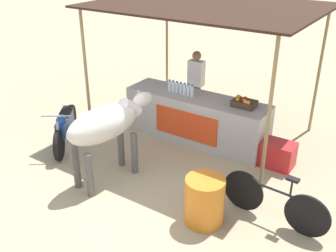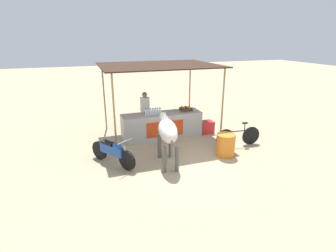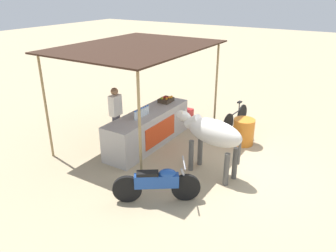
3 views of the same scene
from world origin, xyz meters
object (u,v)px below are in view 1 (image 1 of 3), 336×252
(cow, at_px, (107,125))
(bicycle_leaning, at_px, (274,202))
(motorcycle_parked, at_px, (65,125))
(water_barrel, at_px, (204,201))
(cooler_box, at_px, (278,154))
(vendor_behind_counter, at_px, (196,86))
(fruit_crate, at_px, (244,103))
(stall_counter, at_px, (196,118))

(cow, xyz_separation_m, bicycle_leaning, (2.80, 0.46, -0.68))
(motorcycle_parked, relative_size, bicycle_leaning, 0.92)
(cow, bearing_deg, water_barrel, -3.26)
(cooler_box, relative_size, bicycle_leaning, 0.36)
(vendor_behind_counter, height_order, motorcycle_parked, vendor_behind_counter)
(fruit_crate, relative_size, cooler_box, 0.73)
(stall_counter, height_order, vendor_behind_counter, vendor_behind_counter)
(motorcycle_parked, bearing_deg, bicycle_leaning, 0.24)
(stall_counter, xyz_separation_m, cow, (-0.50, -2.12, 0.55))
(fruit_crate, bearing_deg, stall_counter, -177.24)
(fruit_crate, xyz_separation_m, motorcycle_parked, (-3.07, -1.73, -0.61))
(cow, relative_size, bicycle_leaning, 1.12)
(stall_counter, relative_size, vendor_behind_counter, 1.82)
(vendor_behind_counter, height_order, water_barrel, vendor_behind_counter)
(bicycle_leaning, bearing_deg, cow, -170.72)
(fruit_crate, relative_size, cow, 0.24)
(motorcycle_parked, bearing_deg, cooler_box, 22.21)
(stall_counter, bearing_deg, vendor_behind_counter, 120.94)
(bicycle_leaning, bearing_deg, vendor_behind_counter, 138.70)
(motorcycle_parked, bearing_deg, cow, -15.68)
(stall_counter, distance_m, bicycle_leaning, 2.84)
(cow, distance_m, motorcycle_parked, 1.74)
(stall_counter, distance_m, motorcycle_parked, 2.67)
(cow, bearing_deg, fruit_crate, 55.30)
(water_barrel, xyz_separation_m, cow, (-1.95, 0.11, 0.66))
(cooler_box, height_order, water_barrel, water_barrel)
(cooler_box, bearing_deg, water_barrel, -99.67)
(fruit_crate, distance_m, cooler_box, 1.14)
(bicycle_leaning, bearing_deg, cooler_box, 107.43)
(water_barrel, bearing_deg, stall_counter, 122.89)
(vendor_behind_counter, bearing_deg, fruit_crate, -25.96)
(vendor_behind_counter, xyz_separation_m, cooler_box, (2.26, -0.85, -0.61))
(stall_counter, xyz_separation_m, cooler_box, (1.81, -0.10, -0.24))
(stall_counter, distance_m, cooler_box, 1.82)
(fruit_crate, relative_size, vendor_behind_counter, 0.27)
(fruit_crate, bearing_deg, cow, -124.70)
(vendor_behind_counter, bearing_deg, cow, -91.06)
(bicycle_leaning, bearing_deg, motorcycle_parked, -179.76)
(fruit_crate, bearing_deg, water_barrel, -78.93)
(water_barrel, relative_size, bicycle_leaning, 0.44)
(vendor_behind_counter, xyz_separation_m, water_barrel, (1.89, -2.98, -0.48))
(water_barrel, height_order, cow, cow)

